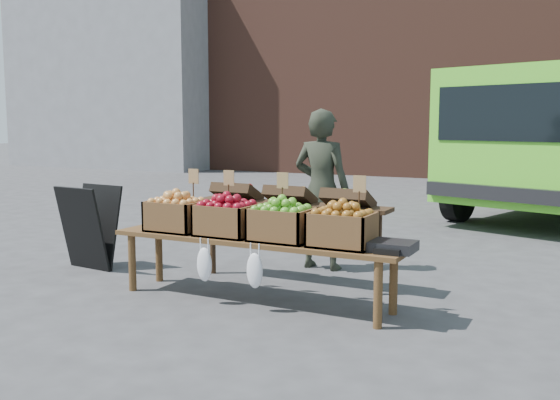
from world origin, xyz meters
The scene contains 12 objects.
ground centered at (0.00, 0.00, 0.00)m, with size 80.00×80.00×0.00m, color #424244.
brick_building centered at (0.00, 15.00, 5.00)m, with size 24.00×4.00×10.00m, color brown.
grey_building centered at (-14.00, 13.00, 3.50)m, with size 8.00×3.00×7.00m, color gray.
vendor centered at (-0.90, 1.44, 0.86)m, with size 0.63×0.41×1.72m, color #282D21.
chalkboard_sign centered at (-3.12, 0.29, 0.46)m, with size 0.60×0.33×0.91m, color black, non-canonical shape.
back_table centered at (-0.92, 0.71, 0.52)m, with size 2.10×0.44×1.04m, color #312013, non-canonical shape.
display_bench centered at (-0.92, -0.01, 0.28)m, with size 2.70×0.56×0.57m, color #54371B, non-canonical shape.
crate_golden_apples centered at (-1.74, -0.01, 0.71)m, with size 0.50×0.40×0.28m, color gold, non-canonical shape.
crate_russet_pears centered at (-1.19, -0.01, 0.71)m, with size 0.50×0.40×0.28m, color maroon, non-canonical shape.
crate_red_apples centered at (-0.64, -0.01, 0.71)m, with size 0.50×0.40×0.28m, color #368419, non-canonical shape.
crate_green_apples centered at (-0.09, -0.01, 0.71)m, with size 0.50×0.40×0.28m, color #AC731C, non-canonical shape.
weighing_scale centered at (0.33, -0.01, 0.61)m, with size 0.34×0.30×0.08m, color black.
Camera 1 is at (1.73, -4.67, 1.57)m, focal length 40.00 mm.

